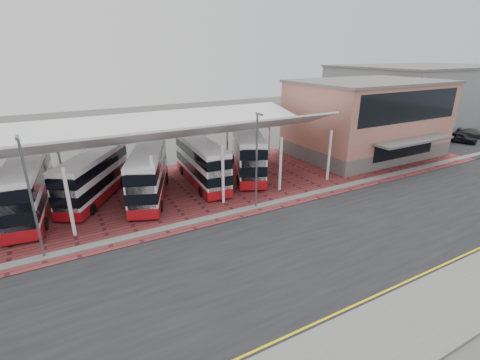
{
  "coord_description": "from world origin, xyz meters",
  "views": [
    {
      "loc": [
        -12.27,
        -16.73,
        12.51
      ],
      "look_at": [
        0.68,
        6.7,
        2.6
      ],
      "focal_mm": 26.0,
      "sensor_mm": 36.0,
      "label": 1
    }
  ],
  "objects_px": {
    "bus_1": "(28,188)",
    "bus_3": "(149,174)",
    "terminal": "(367,118)",
    "carpark_car_a": "(460,137)",
    "bus_5": "(248,153)",
    "bus_2": "(94,177)",
    "bus_4": "(202,163)",
    "carpark_car_b": "(474,133)"
  },
  "relations": [
    {
      "from": "bus_3",
      "to": "carpark_car_a",
      "type": "bearing_deg",
      "value": 19.04
    },
    {
      "from": "terminal",
      "to": "carpark_car_b",
      "type": "height_order",
      "value": "terminal"
    },
    {
      "from": "bus_3",
      "to": "carpark_car_b",
      "type": "distance_m",
      "value": 50.05
    },
    {
      "from": "bus_4",
      "to": "bus_2",
      "type": "bearing_deg",
      "value": 179.76
    },
    {
      "from": "bus_1",
      "to": "bus_2",
      "type": "xyz_separation_m",
      "value": [
        4.97,
        0.78,
        -0.17
      ]
    },
    {
      "from": "bus_1",
      "to": "carpark_car_a",
      "type": "distance_m",
      "value": 54.32
    },
    {
      "from": "bus_3",
      "to": "bus_4",
      "type": "distance_m",
      "value": 5.56
    },
    {
      "from": "bus_3",
      "to": "bus_5",
      "type": "height_order",
      "value": "bus_5"
    },
    {
      "from": "bus_1",
      "to": "carpark_car_a",
      "type": "relative_size",
      "value": 2.53
    },
    {
      "from": "terminal",
      "to": "bus_3",
      "type": "height_order",
      "value": "terminal"
    },
    {
      "from": "bus_1",
      "to": "carpark_car_b",
      "type": "distance_m",
      "value": 59.46
    },
    {
      "from": "terminal",
      "to": "bus_2",
      "type": "distance_m",
      "value": 32.75
    },
    {
      "from": "bus_1",
      "to": "bus_5",
      "type": "bearing_deg",
      "value": 7.84
    },
    {
      "from": "bus_3",
      "to": "carpark_car_b",
      "type": "relative_size",
      "value": 2.51
    },
    {
      "from": "bus_3",
      "to": "bus_2",
      "type": "bearing_deg",
      "value": 179.91
    },
    {
      "from": "carpark_car_b",
      "to": "bus_4",
      "type": "bearing_deg",
      "value": 155.53
    },
    {
      "from": "carpark_car_a",
      "to": "terminal",
      "type": "bearing_deg",
      "value": 149.83
    },
    {
      "from": "bus_4",
      "to": "carpark_car_b",
      "type": "height_order",
      "value": "bus_4"
    },
    {
      "from": "bus_1",
      "to": "carpark_car_a",
      "type": "bearing_deg",
      "value": 3.87
    },
    {
      "from": "terminal",
      "to": "carpark_car_b",
      "type": "xyz_separation_m",
      "value": [
        21.79,
        -2.04,
        -3.96
      ]
    },
    {
      "from": "carpark_car_a",
      "to": "bus_5",
      "type": "bearing_deg",
      "value": 154.18
    },
    {
      "from": "bus_4",
      "to": "bus_5",
      "type": "distance_m",
      "value": 5.54
    },
    {
      "from": "terminal",
      "to": "bus_2",
      "type": "bearing_deg",
      "value": 178.6
    },
    {
      "from": "bus_4",
      "to": "carpark_car_a",
      "type": "height_order",
      "value": "bus_4"
    },
    {
      "from": "bus_5",
      "to": "carpark_car_a",
      "type": "xyz_separation_m",
      "value": [
        33.82,
        -3.22,
        -1.54
      ]
    },
    {
      "from": "bus_2",
      "to": "carpark_car_b",
      "type": "xyz_separation_m",
      "value": [
        54.43,
        -2.84,
        -1.41
      ]
    },
    {
      "from": "bus_1",
      "to": "carpark_car_b",
      "type": "height_order",
      "value": "bus_1"
    },
    {
      "from": "terminal",
      "to": "bus_5",
      "type": "relative_size",
      "value": 1.63
    },
    {
      "from": "bus_1",
      "to": "bus_3",
      "type": "xyz_separation_m",
      "value": [
        9.39,
        -0.97,
        -0.05
      ]
    },
    {
      "from": "terminal",
      "to": "carpark_car_b",
      "type": "distance_m",
      "value": 22.24
    },
    {
      "from": "terminal",
      "to": "carpark_car_a",
      "type": "relative_size",
      "value": 4.2
    },
    {
      "from": "bus_3",
      "to": "bus_5",
      "type": "distance_m",
      "value": 11.09
    },
    {
      "from": "bus_1",
      "to": "carpark_car_a",
      "type": "height_order",
      "value": "bus_1"
    },
    {
      "from": "bus_3",
      "to": "carpark_car_b",
      "type": "bearing_deg",
      "value": 20.24
    },
    {
      "from": "bus_3",
      "to": "bus_4",
      "type": "height_order",
      "value": "bus_3"
    },
    {
      "from": "bus_2",
      "to": "bus_4",
      "type": "xyz_separation_m",
      "value": [
        9.91,
        -0.87,
        0.07
      ]
    },
    {
      "from": "terminal",
      "to": "bus_3",
      "type": "bearing_deg",
      "value": -178.08
    },
    {
      "from": "carpark_car_a",
      "to": "carpark_car_b",
      "type": "xyz_separation_m",
      "value": [
        5.18,
        0.82,
        -0.12
      ]
    },
    {
      "from": "bus_1",
      "to": "carpark_car_a",
      "type": "xyz_separation_m",
      "value": [
        54.22,
        -2.89,
        -1.46
      ]
    },
    {
      "from": "bus_4",
      "to": "terminal",
      "type": "bearing_deg",
      "value": 4.96
    },
    {
      "from": "terminal",
      "to": "carpark_car_a",
      "type": "distance_m",
      "value": 17.28
    },
    {
      "from": "bus_5",
      "to": "bus_3",
      "type": "bearing_deg",
      "value": -148.98
    }
  ]
}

